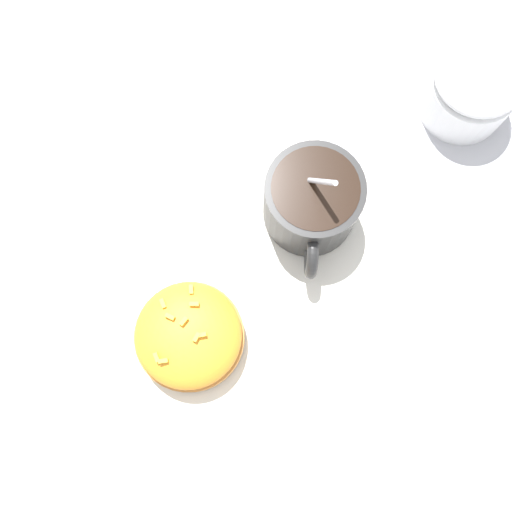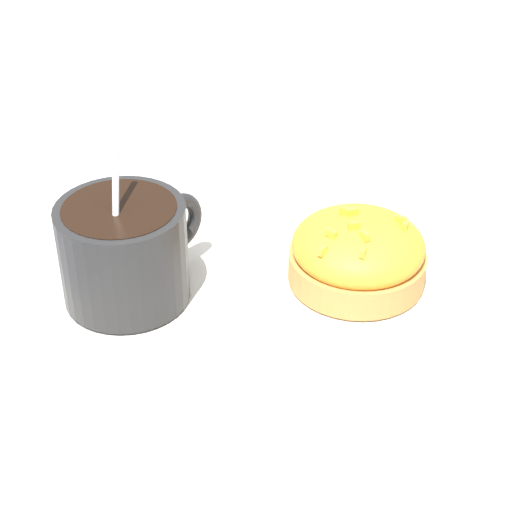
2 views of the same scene
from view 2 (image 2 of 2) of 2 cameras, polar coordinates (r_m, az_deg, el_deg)
ground_plane at (r=0.54m, az=-0.80°, el=-2.63°), size 3.00×3.00×0.00m
paper_napkin at (r=0.53m, az=-0.80°, el=-2.50°), size 0.26×0.24×0.00m
coffee_cup at (r=0.52m, az=-8.73°, el=0.55°), size 0.09×0.08×0.10m
frosted_pastry at (r=0.54m, az=6.76°, el=0.26°), size 0.09×0.09×0.05m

